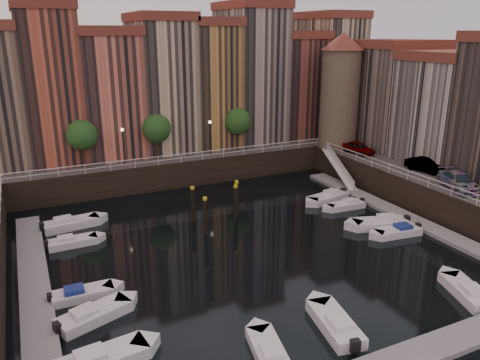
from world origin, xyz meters
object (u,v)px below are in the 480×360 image
corner_tower (340,89)px  car_a (358,148)px  car_b (426,166)px  car_c (459,182)px  boat_left_2 (81,294)px  boat_left_0 (101,360)px  boat_left_1 (93,315)px  mooring_pilings (218,206)px  gangway (339,167)px

corner_tower → car_a: bearing=-88.7°
car_a → car_b: 9.12m
corner_tower → car_c: bearing=-89.9°
boat_left_2 → car_b: 35.40m
car_b → boat_left_0: bearing=-172.3°
corner_tower → boat_left_2: (-33.43, -17.53, -9.87)m
car_a → car_c: (-0.07, -14.34, 0.04)m
boat_left_0 → car_b: (34.92, 11.76, 3.32)m
boat_left_1 → boat_left_2: 2.93m
boat_left_2 → mooring_pilings: bearing=32.0°
car_a → car_c: car_c is taller
corner_tower → boat_left_1: 40.17m
gangway → car_b: 9.84m
boat_left_2 → car_c: (33.45, -0.91, 3.43)m
boat_left_0 → car_c: 34.19m
corner_tower → boat_left_0: (-33.39, -24.85, -9.81)m
boat_left_1 → car_c: car_c is taller
corner_tower → car_c: (0.02, -18.44, -6.44)m
car_a → boat_left_1: bearing=-161.4°
boat_left_2 → car_a: car_a is taller
gangway → car_b: size_ratio=1.93×
car_b → mooring_pilings: bearing=159.8°
boat_left_1 → car_c: (33.17, 2.01, 3.38)m
car_a → gangway: bearing=-179.9°
boat_left_0 → car_a: (33.48, 20.76, 3.33)m
car_b → boat_left_1: bearing=-179.0°
car_c → corner_tower: bearing=109.9°
mooring_pilings → car_b: car_b is taller
boat_left_0 → boat_left_1: bearing=79.4°
gangway → car_a: size_ratio=1.99×
corner_tower → gangway: 9.86m
gangway → boat_left_1: gangway is taller
gangway → mooring_pilings: 18.05m
mooring_pilings → boat_left_0: mooring_pilings is taller
boat_left_0 → boat_left_2: boat_left_0 is taller
boat_left_0 → car_a: bearing=24.4°
boat_left_1 → boat_left_2: boat_left_1 is taller
gangway → mooring_pilings: (-17.33, -5.06, -0.27)m
corner_tower → gangway: (-2.90, -4.50, -8.28)m
car_c → boat_left_0: bearing=-149.3°
corner_tower → mooring_pilings: bearing=-154.7°
car_a → car_b: (1.44, -9.00, -0.00)m
boat_left_0 → boat_left_2: bearing=82.9°
car_b → car_a: bearing=88.1°
boat_left_2 → car_c: 33.64m
boat_left_1 → car_c: 33.40m
mooring_pilings → car_c: size_ratio=0.91×
boat_left_0 → car_b: bearing=11.2°
gangway → boat_left_2: gangway is taller
boat_left_1 → car_a: bearing=6.4°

